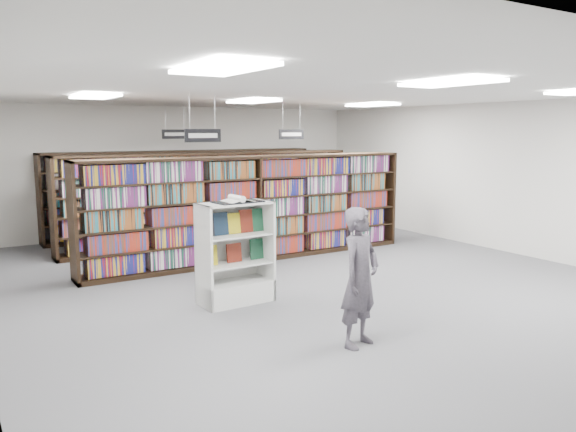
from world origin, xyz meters
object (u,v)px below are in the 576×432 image
bookshelf_row_near (254,208)px  endcap_display (235,269)px  open_book (238,200)px  shopper (360,277)px

bookshelf_row_near → endcap_display: bookshelf_row_near is taller
bookshelf_row_near → endcap_display: bearing=-124.4°
open_book → bookshelf_row_near: bearing=52.6°
endcap_display → shopper: 2.46m
shopper → open_book: bearing=81.8°
endcap_display → shopper: size_ratio=0.91×
bookshelf_row_near → endcap_display: 2.89m
endcap_display → open_book: 1.06m
bookshelf_row_near → shopper: 4.85m
bookshelf_row_near → endcap_display: size_ratio=4.56×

